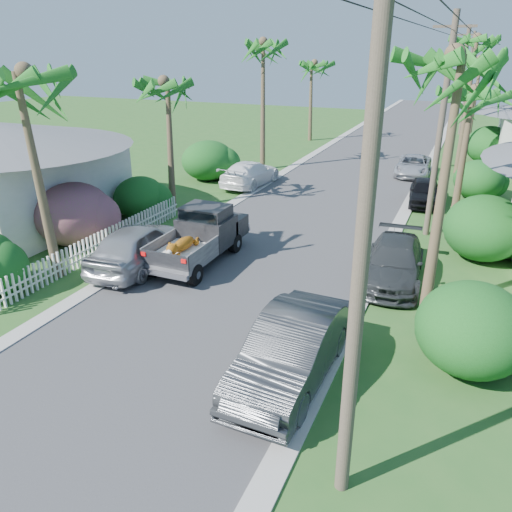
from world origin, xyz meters
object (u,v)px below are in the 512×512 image
at_px(pickup_truck, 203,234).
at_px(palm_l_c, 263,43).
at_px(parked_car_rd, 413,166).
at_px(utility_pole_a, 361,263).
at_px(parked_car_ln, 138,246).
at_px(palm_r_b, 474,91).
at_px(parked_car_rm, 394,262).
at_px(utility_pole_b, 441,128).
at_px(parked_car_rf, 425,192).
at_px(palm_l_d, 312,63).
at_px(utility_pole_d, 467,83).
at_px(utility_pole_c, 459,97).
at_px(palm_l_b, 166,82).
at_px(parked_car_lf, 250,174).
at_px(palm_r_c, 477,39).
at_px(palm_l_a, 20,73).
at_px(palm_r_a, 462,57).
at_px(parked_car_rn, 291,351).
at_px(palm_r_d, 481,59).

relative_size(pickup_truck, palm_l_c, 0.56).
relative_size(parked_car_rd, utility_pole_a, 0.50).
height_order(parked_car_ln, palm_r_b, palm_r_b).
relative_size(parked_car_rm, utility_pole_b, 0.52).
height_order(parked_car_rf, palm_l_c, palm_l_c).
relative_size(parked_car_rf, parked_car_rd, 0.87).
bearing_deg(parked_car_rf, pickup_truck, -128.96).
xyz_separation_m(palm_l_d, utility_pole_d, (12.10, 9.00, -1.84)).
xyz_separation_m(parked_car_rd, utility_pole_c, (2.00, 3.81, 3.98)).
height_order(parked_car_rm, palm_r_b, palm_r_b).
bearing_deg(palm_l_b, palm_l_d, 89.22).
height_order(parked_car_ln, palm_l_b, palm_l_b).
bearing_deg(parked_car_lf, palm_r_c, -139.70).
bearing_deg(parked_car_rd, utility_pole_c, 60.52).
bearing_deg(parked_car_rf, palm_l_b, -160.14).
distance_m(pickup_truck, palm_r_b, 13.01).
xyz_separation_m(pickup_truck, palm_l_b, (-4.67, 5.29, 5.14)).
xyz_separation_m(pickup_truck, parked_car_lf, (-2.87, 10.94, -0.29)).
height_order(parked_car_ln, palm_l_d, palm_l_d).
height_order(palm_l_c, utility_pole_b, palm_l_c).
bearing_deg(parked_car_rm, palm_l_b, 155.39).
bearing_deg(parked_car_rd, utility_pole_a, -87.42).
bearing_deg(utility_pole_a, parked_car_rm, 93.58).
height_order(utility_pole_b, utility_pole_d, same).
bearing_deg(parked_car_lf, palm_l_d, -81.14).
height_order(palm_r_c, utility_pole_b, palm_r_c).
distance_m(palm_l_a, palm_r_a, 12.86).
bearing_deg(utility_pole_c, parked_car_lf, -135.70).
xyz_separation_m(parked_car_rn, palm_r_a, (2.70, 5.26, 6.60)).
relative_size(parked_car_rf, parked_car_ln, 0.79).
bearing_deg(palm_l_a, parked_car_rn, -12.96).
height_order(parked_car_rf, utility_pole_a, utility_pole_a).
distance_m(parked_car_lf, palm_r_c, 15.80).
bearing_deg(parked_car_ln, palm_l_b, -73.42).
distance_m(parked_car_rn, palm_r_b, 15.44).
distance_m(palm_l_b, palm_r_d, 31.00).
height_order(parked_car_rm, palm_l_b, palm_l_b).
xyz_separation_m(parked_car_rf, palm_l_a, (-11.20, -14.74, 6.27)).
distance_m(parked_car_rm, parked_car_rd, 16.67).
bearing_deg(parked_car_rm, utility_pole_d, 84.95).
height_order(pickup_truck, parked_car_rn, pickup_truck).
distance_m(palm_r_c, utility_pole_d, 17.37).
relative_size(palm_l_b, palm_r_b, 1.03).
height_order(parked_car_rm, palm_l_a, palm_l_a).
xyz_separation_m(palm_l_d, utility_pole_c, (12.10, -6.00, -1.84)).
xyz_separation_m(palm_r_a, utility_pole_c, (-0.70, 22.00, -2.82)).
bearing_deg(parked_car_rn, utility_pole_b, 82.15).
height_order(pickup_truck, utility_pole_c, utility_pole_c).
height_order(parked_car_rn, parked_car_rm, parked_car_rn).
relative_size(palm_r_b, utility_pole_b, 0.80).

